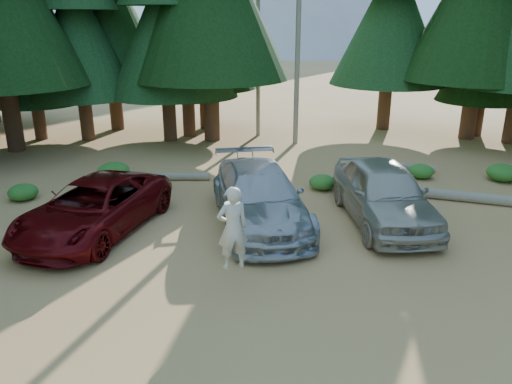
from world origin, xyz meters
TOP-DOWN VIEW (x-y plane):
  - ground at (0.00, 0.00)m, footprint 160.00×160.00m
  - forest_belt_north at (0.00, 15.00)m, footprint 36.00×7.00m
  - snag_front at (0.80, 14.50)m, footprint 0.24×0.24m
  - snag_back at (-1.20, 16.00)m, footprint 0.20×0.20m
  - red_pickup at (-4.78, 3.09)m, footprint 3.59×5.96m
  - silver_minivan_center at (-0.09, 4.23)m, footprint 3.95×6.37m
  - silver_minivan_right at (3.66, 4.72)m, footprint 3.15×5.76m
  - frisbee_player at (-0.35, 0.32)m, footprint 0.84×0.72m
  - log_left at (-4.46, 8.03)m, footprint 4.20×0.70m
  - log_mid at (4.83, 10.50)m, footprint 3.49×1.11m
  - log_right at (5.53, 7.00)m, footprint 5.60×1.62m
  - shrub_far_left at (-6.05, 7.90)m, footprint 1.26×1.26m
  - shrub_left at (-4.01, 7.01)m, footprint 0.85×0.85m
  - shrub_center_left at (-0.78, 8.93)m, footprint 1.21×1.21m
  - shrub_center_right at (1.93, 7.57)m, footprint 0.97×0.97m
  - shrub_right at (5.80, 9.30)m, footprint 0.99×0.99m
  - shrub_far_right at (8.84, 9.23)m, footprint 1.18×1.18m
  - shrub_edge_west at (-8.37, 5.50)m, footprint 1.00×1.00m

SIDE VIEW (x-z plane):
  - ground at x=0.00m, z-range 0.00..0.00m
  - forest_belt_north at x=0.00m, z-range -11.00..11.00m
  - log_mid at x=4.83m, z-range 0.00..0.29m
  - log_left at x=-4.46m, z-range 0.00..0.30m
  - log_right at x=5.53m, z-range 0.00..0.36m
  - shrub_left at x=-4.01m, z-range 0.00..0.47m
  - shrub_center_right at x=1.93m, z-range 0.00..0.53m
  - shrub_right at x=5.80m, z-range 0.00..0.54m
  - shrub_edge_west at x=-8.37m, z-range 0.00..0.55m
  - shrub_far_right at x=8.84m, z-range 0.00..0.65m
  - shrub_center_left at x=-0.78m, z-range 0.00..0.67m
  - shrub_far_left at x=-6.05m, z-range 0.00..0.69m
  - red_pickup at x=-4.78m, z-range 0.00..1.55m
  - silver_minivan_center at x=-0.09m, z-range 0.00..1.72m
  - silver_minivan_right at x=3.66m, z-range 0.00..1.86m
  - frisbee_player at x=-0.35m, z-range 0.53..2.49m
  - snag_back at x=-1.20m, z-range 0.00..10.00m
  - snag_front at x=0.80m, z-range 0.00..12.00m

